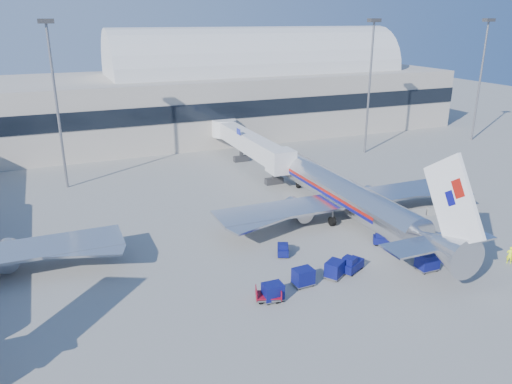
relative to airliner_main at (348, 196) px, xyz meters
name	(u,v)px	position (x,y,z in m)	size (l,w,h in m)	color
ground	(288,249)	(-10.00, -4.51, -2.93)	(260.00, 260.00, 0.00)	gray
terminal	(91,104)	(-23.60, 51.46, 4.60)	(170.00, 28.15, 21.00)	#B2AA9E
airliner_main	(348,196)	(0.00, 0.00, 0.00)	(32.00, 37.26, 12.07)	silver
jetbridge_near	(246,141)	(-2.40, 26.30, 1.00)	(4.40, 27.50, 6.25)	silver
mast_west	(54,81)	(-30.00, 25.49, 11.87)	(2.00, 1.20, 22.60)	slate
mast_east	(371,67)	(20.00, 25.49, 11.87)	(2.00, 1.20, 22.60)	slate
mast_far_east	(483,62)	(45.00, 25.49, 11.87)	(2.00, 1.20, 22.60)	slate
barrier_near	(415,213)	(8.00, -2.51, -2.48)	(3.00, 0.55, 0.90)	#9E9E96
barrier_mid	(436,209)	(11.30, -2.51, -2.48)	(3.00, 0.55, 0.90)	#9E9E96
barrier_far	(457,206)	(14.60, -2.51, -2.48)	(3.00, 0.55, 0.90)	#9E9E96
tug_lead	(351,264)	(-6.65, -11.21, -2.18)	(2.82, 2.29, 1.64)	#0B0F55
tug_right	(383,239)	(-0.28, -7.48, -2.26)	(2.50, 2.14, 1.46)	#0B0F55
tug_left	(283,249)	(-11.11, -5.58, -2.27)	(1.91, 2.45, 1.43)	#0B0F55
cart_train_a	(335,269)	(-8.73, -11.58, -2.07)	(2.28, 2.16, 1.60)	#0B0F55
cart_train_b	(303,277)	(-12.07, -11.77, -2.06)	(1.93, 1.52, 1.62)	#0B0F55
cart_train_c	(273,292)	(-15.62, -13.00, -2.10)	(1.78, 1.36, 1.56)	#0B0F55
cart_solo_near	(427,261)	(0.10, -13.78, -2.00)	(1.99, 1.52, 1.74)	#0B0F55
cart_solo_far	(457,235)	(7.42, -9.89, -2.11)	(1.95, 1.63, 1.52)	#0B0F55
cart_open_red	(269,296)	(-15.95, -12.88, -2.51)	(2.53, 2.14, 0.58)	slate
ramp_worker	(510,255)	(8.49, -15.78, -2.04)	(0.65, 0.42, 1.77)	#DEFF1A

